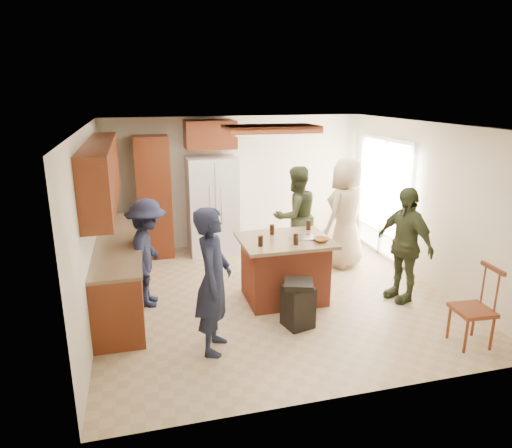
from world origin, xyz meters
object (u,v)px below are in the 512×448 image
object	(u,v)px
person_side_right	(404,244)
trash_bin	(298,304)
person_behind_right	(346,213)
refrigerator	(212,205)
person_behind_left	(296,216)
kitchen_island	(284,269)
spindle_chair	(474,310)
person_front_left	(213,281)
person_counter	(148,253)

from	to	relation	value
person_side_right	trash_bin	xyz separation A→B (m)	(-1.74, -0.41, -0.52)
person_behind_right	trash_bin	world-z (taller)	person_behind_right
person_behind_right	refrigerator	xyz separation A→B (m)	(-2.09, 1.29, -0.04)
person_behind_right	refrigerator	bearing A→B (deg)	-63.04
person_behind_left	person_side_right	bearing A→B (deg)	106.99
person_side_right	kitchen_island	distance (m)	1.75
trash_bin	spindle_chair	size ratio (longest dim) A/B	0.63
person_behind_right	kitchen_island	distance (m)	1.83
person_front_left	person_behind_right	world-z (taller)	person_behind_right
person_behind_left	refrigerator	xyz separation A→B (m)	(-1.28, 1.01, 0.03)
spindle_chair	refrigerator	bearing A→B (deg)	120.99
person_counter	kitchen_island	world-z (taller)	person_counter
person_front_left	person_behind_left	world-z (taller)	person_behind_left
spindle_chair	trash_bin	bearing A→B (deg)	153.30
person_counter	trash_bin	world-z (taller)	person_counter
refrigerator	spindle_chair	bearing A→B (deg)	-59.01
person_counter	refrigerator	distance (m)	2.35
refrigerator	trash_bin	size ratio (longest dim) A/B	2.86
refrigerator	kitchen_island	bearing A→B (deg)	-74.14
person_side_right	trash_bin	bearing A→B (deg)	-92.04
person_front_left	trash_bin	size ratio (longest dim) A/B	2.76
person_front_left	person_behind_right	distance (m)	3.39
kitchen_island	trash_bin	distance (m)	0.84
person_counter	refrigerator	bearing A→B (deg)	-22.52
person_counter	person_behind_right	bearing A→B (deg)	-68.60
person_behind_left	person_counter	bearing A→B (deg)	7.24
person_side_right	kitchen_island	xyz separation A→B (m)	(-1.66, 0.41, -0.36)
person_behind_left	person_side_right	world-z (taller)	person_behind_left
person_behind_left	person_counter	xyz separation A→B (m)	(-2.52, -0.99, -0.10)
person_behind_left	trash_bin	size ratio (longest dim) A/B	2.76
person_side_right	refrigerator	distance (m)	3.58
person_side_right	spindle_chair	bearing A→B (deg)	-9.65
kitchen_island	trash_bin	xyz separation A→B (m)	(-0.08, -0.82, -0.16)
refrigerator	person_front_left	bearing A→B (deg)	-99.26
person_front_left	spindle_chair	xyz separation A→B (m)	(3.01, -0.68, -0.42)
person_behind_left	spindle_chair	world-z (taller)	person_behind_left
person_behind_left	person_counter	distance (m)	2.71
person_behind_left	kitchen_island	size ratio (longest dim) A/B	1.36
kitchen_island	person_behind_right	bearing A→B (deg)	35.78
person_behind_left	refrigerator	size ratio (longest dim) A/B	0.97
person_side_right	spindle_chair	world-z (taller)	person_side_right
person_front_left	person_behind_left	xyz separation A→B (m)	(1.84, 2.40, 0.00)
refrigerator	trash_bin	world-z (taller)	refrigerator
person_counter	trash_bin	bearing A→B (deg)	-112.78
person_counter	refrigerator	size ratio (longest dim) A/B	0.86
person_front_left	person_side_right	world-z (taller)	person_front_left
person_behind_right	refrigerator	size ratio (longest dim) A/B	1.05
person_front_left	spindle_chair	bearing A→B (deg)	-83.55
kitchen_island	person_side_right	bearing A→B (deg)	-13.94
kitchen_island	spindle_chair	distance (m)	2.52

